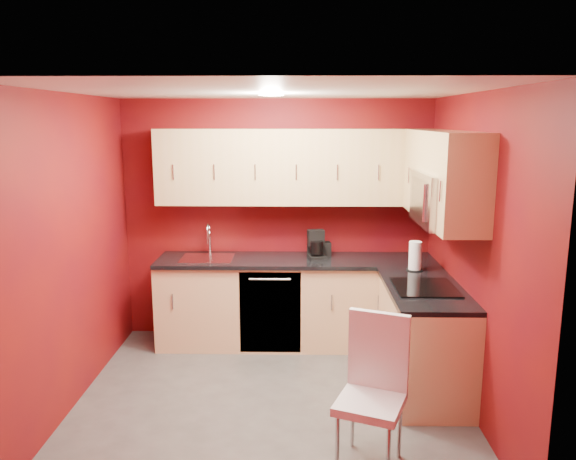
{
  "coord_description": "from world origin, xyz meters",
  "views": [
    {
      "loc": [
        0.22,
        -4.31,
        2.29
      ],
      "look_at": [
        0.13,
        0.55,
        1.33
      ],
      "focal_mm": 35.0,
      "sensor_mm": 36.0,
      "label": 1
    }
  ],
  "objects_px": {
    "microwave": "(443,199)",
    "coffee_maker": "(317,244)",
    "sink": "(207,255)",
    "dining_chair": "(371,395)",
    "paper_towel": "(415,256)",
    "napkin_holder": "(324,249)"
  },
  "relations": [
    {
      "from": "microwave",
      "to": "sink",
      "type": "distance_m",
      "value": 2.43
    },
    {
      "from": "paper_towel",
      "to": "dining_chair",
      "type": "relative_size",
      "value": 0.27
    },
    {
      "from": "napkin_holder",
      "to": "dining_chair",
      "type": "xyz_separation_m",
      "value": [
        0.21,
        -2.22,
        -0.47
      ]
    },
    {
      "from": "coffee_maker",
      "to": "dining_chair",
      "type": "relative_size",
      "value": 0.27
    },
    {
      "from": "napkin_holder",
      "to": "paper_towel",
      "type": "relative_size",
      "value": 0.52
    },
    {
      "from": "sink",
      "to": "napkin_holder",
      "type": "height_order",
      "value": "sink"
    },
    {
      "from": "microwave",
      "to": "coffee_maker",
      "type": "relative_size",
      "value": 2.74
    },
    {
      "from": "dining_chair",
      "to": "microwave",
      "type": "bearing_deg",
      "value": 79.43
    },
    {
      "from": "coffee_maker",
      "to": "napkin_holder",
      "type": "relative_size",
      "value": 1.97
    },
    {
      "from": "coffee_maker",
      "to": "dining_chair",
      "type": "xyz_separation_m",
      "value": [
        0.29,
        -2.12,
        -0.54
      ]
    },
    {
      "from": "microwave",
      "to": "coffee_maker",
      "type": "xyz_separation_m",
      "value": [
        -0.98,
        1.03,
        -0.61
      ]
    },
    {
      "from": "microwave",
      "to": "dining_chair",
      "type": "height_order",
      "value": "microwave"
    },
    {
      "from": "napkin_holder",
      "to": "dining_chair",
      "type": "bearing_deg",
      "value": -84.56
    },
    {
      "from": "paper_towel",
      "to": "microwave",
      "type": "bearing_deg",
      "value": -81.42
    },
    {
      "from": "microwave",
      "to": "napkin_holder",
      "type": "height_order",
      "value": "microwave"
    },
    {
      "from": "napkin_holder",
      "to": "sink",
      "type": "bearing_deg",
      "value": -174.13
    },
    {
      "from": "coffee_maker",
      "to": "dining_chair",
      "type": "distance_m",
      "value": 2.21
    },
    {
      "from": "microwave",
      "to": "sink",
      "type": "xyz_separation_m",
      "value": [
        -2.09,
        1.0,
        -0.72
      ]
    },
    {
      "from": "coffee_maker",
      "to": "microwave",
      "type": "bearing_deg",
      "value": -57.42
    },
    {
      "from": "sink",
      "to": "microwave",
      "type": "bearing_deg",
      "value": -25.6
    },
    {
      "from": "sink",
      "to": "dining_chair",
      "type": "height_order",
      "value": "sink"
    },
    {
      "from": "paper_towel",
      "to": "dining_chair",
      "type": "bearing_deg",
      "value": -110.07
    }
  ]
}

